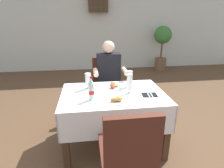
% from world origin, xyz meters
% --- Properties ---
extents(ground_plane, '(11.00, 11.00, 0.00)m').
position_xyz_m(ground_plane, '(0.00, 0.00, 0.00)').
color(ground_plane, brown).
extents(back_wall, '(11.00, 0.12, 2.76)m').
position_xyz_m(back_wall, '(0.00, 4.09, 1.38)').
color(back_wall, silver).
rests_on(back_wall, ground).
extents(main_dining_table, '(1.24, 0.85, 0.73)m').
position_xyz_m(main_dining_table, '(-0.09, 0.18, 0.57)').
color(main_dining_table, white).
rests_on(main_dining_table, ground).
extents(chair_far_diner_seat, '(0.44, 0.50, 0.97)m').
position_xyz_m(chair_far_diner_seat, '(-0.09, 1.00, 0.55)').
color(chair_far_diner_seat, '#4C2319').
rests_on(chair_far_diner_seat, ground).
extents(chair_near_camera_side, '(0.44, 0.50, 0.97)m').
position_xyz_m(chair_near_camera_side, '(-0.09, -0.63, 0.55)').
color(chair_near_camera_side, '#4C2319').
rests_on(chair_near_camera_side, ground).
extents(seated_diner_far, '(0.50, 0.46, 1.26)m').
position_xyz_m(seated_diner_far, '(-0.05, 0.89, 0.71)').
color(seated_diner_far, '#282D42').
rests_on(seated_diner_far, ground).
extents(plate_near_camera, '(0.23, 0.23, 0.07)m').
position_xyz_m(plate_near_camera, '(-0.08, -0.05, 0.75)').
color(plate_near_camera, white).
rests_on(plate_near_camera, main_dining_table).
extents(plate_far_diner, '(0.24, 0.24, 0.07)m').
position_xyz_m(plate_far_diner, '(-0.06, 0.36, 0.75)').
color(plate_far_diner, white).
rests_on(plate_far_diner, main_dining_table).
extents(beer_glass_left, '(0.07, 0.07, 0.21)m').
position_xyz_m(beer_glass_left, '(0.16, 0.38, 0.84)').
color(beer_glass_left, white).
rests_on(beer_glass_left, main_dining_table).
extents(beer_glass_middle, '(0.07, 0.07, 0.23)m').
position_xyz_m(beer_glass_middle, '(0.11, 0.16, 0.86)').
color(beer_glass_middle, white).
rests_on(beer_glass_middle, main_dining_table).
extents(beer_glass_right, '(0.08, 0.08, 0.20)m').
position_xyz_m(beer_glass_right, '(-0.38, 0.38, 0.84)').
color(beer_glass_right, white).
rests_on(beer_glass_right, main_dining_table).
extents(cola_bottle_primary, '(0.06, 0.06, 0.26)m').
position_xyz_m(cola_bottle_primary, '(-0.35, 0.04, 0.85)').
color(cola_bottle_primary, silver).
rests_on(cola_bottle_primary, main_dining_table).
extents(napkin_cutlery_set, '(0.18, 0.19, 0.01)m').
position_xyz_m(napkin_cutlery_set, '(0.33, 0.06, 0.74)').
color(napkin_cutlery_set, black).
rests_on(napkin_cutlery_set, main_dining_table).
extents(potted_plant_corner, '(0.53, 0.53, 1.36)m').
position_xyz_m(potted_plant_corner, '(1.92, 3.62, 0.87)').
color(potted_plant_corner, brown).
rests_on(potted_plant_corner, ground).
extents(wall_bottle_rack, '(0.56, 0.21, 0.42)m').
position_xyz_m(wall_bottle_rack, '(0.01, 3.93, 1.94)').
color(wall_bottle_rack, '#472D1E').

